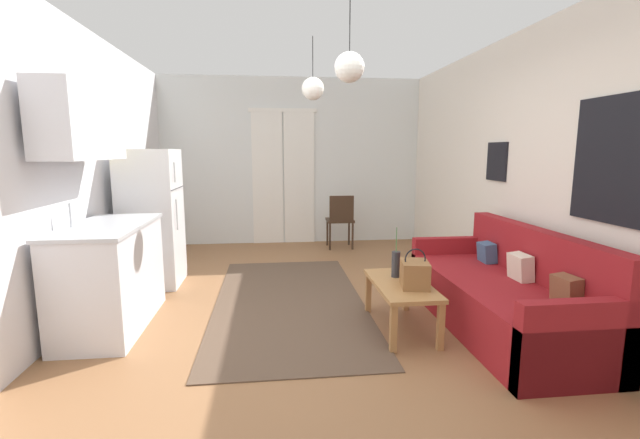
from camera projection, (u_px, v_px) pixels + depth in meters
ground_plane at (317, 340)px, 3.64m from camera, size 4.86×8.11×0.10m
wall_back at (292, 162)px, 7.15m from camera, size 4.46×0.13×2.73m
wall_right at (569, 172)px, 3.66m from camera, size 0.12×7.71×2.73m
wall_left at (26, 175)px, 3.18m from camera, size 0.12×7.71×2.73m
area_rug at (289, 301)px, 4.43m from camera, size 1.50×3.08×0.01m
couch at (506, 297)px, 3.72m from camera, size 0.84×2.09×0.88m
coffee_table at (401, 289)px, 3.70m from camera, size 0.46×0.94×0.42m
bamboo_vase at (396, 264)px, 3.84m from camera, size 0.08×0.08×0.46m
handbag at (415, 274)px, 3.57m from camera, size 0.27×0.32×0.33m
refrigerator at (152, 218)px, 4.90m from camera, size 0.63×0.66×1.56m
kitchen_counter at (104, 240)px, 3.69m from camera, size 0.62×1.29×2.07m
accent_chair at (340, 218)px, 6.77m from camera, size 0.42×0.40×0.86m
pendant_lamp_near at (349, 67)px, 3.33m from camera, size 0.24×0.24×0.66m
pendant_lamp_far at (313, 89)px, 4.54m from camera, size 0.24×0.24×0.65m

